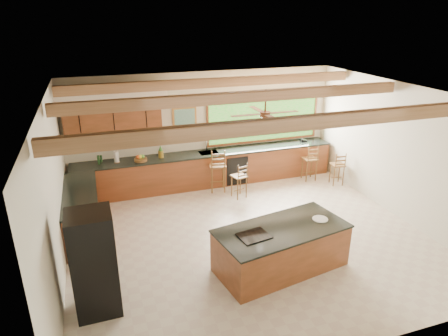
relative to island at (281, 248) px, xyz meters
name	(u,v)px	position (x,y,z in m)	size (l,w,h in m)	color
ground	(249,237)	(-0.15, 1.17, -0.42)	(7.20, 7.20, 0.00)	beige
room_shell	(231,128)	(-0.32, 1.82, 1.80)	(7.27, 6.54, 3.02)	beige
counter_run	(182,177)	(-0.97, 3.69, 0.05)	(7.12, 3.10, 1.25)	brown
island	(281,248)	(0.00, 0.00, 0.00)	(2.53, 1.51, 0.85)	brown
refrigerator	(94,263)	(-3.20, -0.09, 0.44)	(0.68, 0.65, 1.70)	black
bar_stool_a	(218,167)	(-0.05, 3.56, 0.28)	(0.49, 0.49, 1.17)	brown
bar_stool_b	(240,177)	(0.34, 3.01, 0.14)	(0.41, 0.41, 0.95)	brown
bar_stool_c	(311,160)	(2.60, 3.46, 0.19)	(0.38, 0.38, 1.02)	brown
bar_stool_d	(339,166)	(3.15, 2.93, 0.14)	(0.38, 0.38, 0.94)	brown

